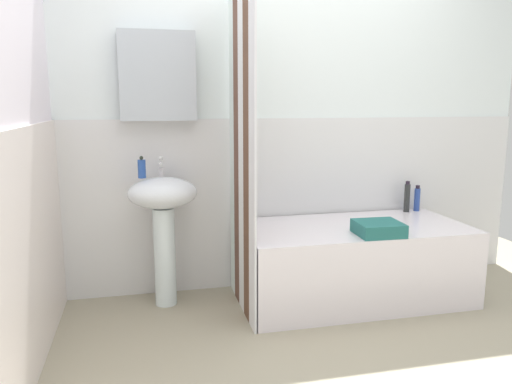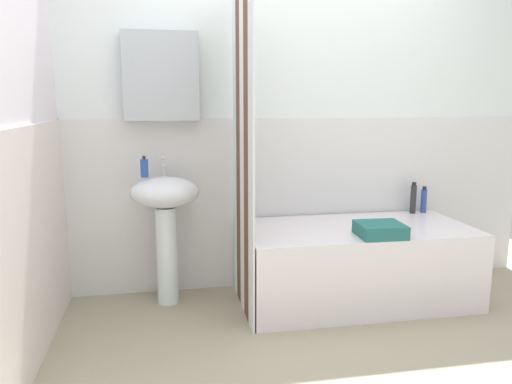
# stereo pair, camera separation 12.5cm
# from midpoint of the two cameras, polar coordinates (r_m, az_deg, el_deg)

# --- Properties ---
(ground_plane) EXTENTS (4.80, 5.60, 0.04)m
(ground_plane) POSITION_cam_midpoint_polar(r_m,az_deg,el_deg) (2.67, 10.16, -19.71)
(ground_plane) COLOR #A29980
(wall_back_tiled) EXTENTS (3.60, 0.18, 2.40)m
(wall_back_tiled) POSITION_cam_midpoint_polar(r_m,az_deg,el_deg) (3.50, 1.70, 7.52)
(wall_back_tiled) COLOR white
(wall_back_tiled) RESTS_ON ground_plane
(wall_left_tiled) EXTENTS (0.07, 1.81, 2.40)m
(wall_left_tiled) POSITION_cam_midpoint_polar(r_m,az_deg,el_deg) (2.54, -27.35, 4.80)
(wall_left_tiled) COLOR white
(wall_left_tiled) RESTS_ON ground_plane
(sink) EXTENTS (0.44, 0.34, 0.84)m
(sink) POSITION_cam_midpoint_polar(r_m,az_deg,el_deg) (3.22, -11.75, -2.31)
(sink) COLOR white
(sink) RESTS_ON ground_plane
(faucet) EXTENTS (0.03, 0.12, 0.12)m
(faucet) POSITION_cam_midpoint_polar(r_m,az_deg,el_deg) (3.25, -11.98, 2.93)
(faucet) COLOR silver
(faucet) RESTS_ON sink
(soap_dispenser) EXTENTS (0.05, 0.05, 0.14)m
(soap_dispenser) POSITION_cam_midpoint_polar(r_m,az_deg,el_deg) (3.18, -14.15, 2.65)
(soap_dispenser) COLOR #274C9F
(soap_dispenser) RESTS_ON sink
(bathtub) EXTENTS (1.49, 0.75, 0.51)m
(bathtub) POSITION_cam_midpoint_polar(r_m,az_deg,el_deg) (3.40, 10.07, -7.96)
(bathtub) COLOR white
(bathtub) RESTS_ON ground_plane
(shower_curtain) EXTENTS (0.01, 0.75, 2.00)m
(shower_curtain) POSITION_cam_midpoint_polar(r_m,az_deg,el_deg) (3.02, -2.86, 4.42)
(shower_curtain) COLOR white
(shower_curtain) RESTS_ON ground_plane
(conditioner_bottle) EXTENTS (0.04, 0.04, 0.19)m
(conditioner_bottle) POSITION_cam_midpoint_polar(r_m,az_deg,el_deg) (3.87, 17.21, -0.76)
(conditioner_bottle) COLOR #2D499E
(conditioner_bottle) RESTS_ON bathtub
(shampoo_bottle) EXTENTS (0.04, 0.04, 0.23)m
(shampoo_bottle) POSITION_cam_midpoint_polar(r_m,az_deg,el_deg) (3.81, 16.13, -0.59)
(shampoo_bottle) COLOR #2C2E2E
(shampoo_bottle) RESTS_ON bathtub
(towel_folded) EXTENTS (0.28, 0.26, 0.08)m
(towel_folded) POSITION_cam_midpoint_polar(r_m,az_deg,el_deg) (3.12, 12.83, -4.12)
(towel_folded) COLOR #256763
(towel_folded) RESTS_ON bathtub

